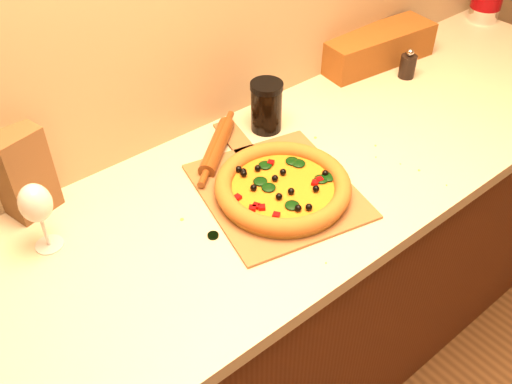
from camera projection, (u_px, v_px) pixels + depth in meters
name	position (u px, v px, depth m)	size (l,w,h in m)	color
cabinet	(241.00, 320.00, 1.70)	(2.80, 0.65, 0.86)	#4E2310
countertop	(238.00, 209.00, 1.40)	(2.84, 0.68, 0.04)	beige
pizza_peel	(274.00, 187.00, 1.43)	(0.44, 0.57, 0.01)	brown
pizza	(283.00, 187.00, 1.39)	(0.33, 0.33, 0.05)	gold
bottle_cap	(213.00, 235.00, 1.30)	(0.03, 0.03, 0.01)	black
pepper_grinder	(408.00, 66.00, 1.83)	(0.05, 0.05, 0.10)	black
rolling_pin	(217.00, 147.00, 1.53)	(0.27, 0.22, 0.04)	#5A310F
coffee_canister	(487.00, 0.00, 2.13)	(0.11, 0.11, 0.15)	silver
bread_bag	(377.00, 47.00, 1.89)	(0.41, 0.13, 0.11)	brown
wine_glass	(36.00, 205.00, 1.20)	(0.07, 0.07, 0.17)	silver
paper_bag	(23.00, 172.00, 1.31)	(0.11, 0.09, 0.22)	brown
dark_jar	(266.00, 106.00, 1.58)	(0.09, 0.09, 0.15)	black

